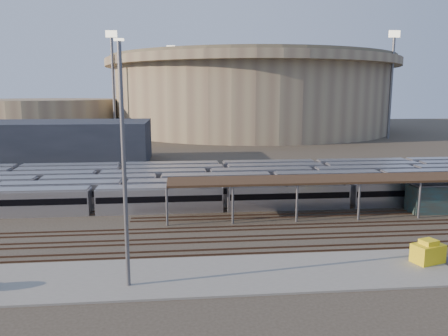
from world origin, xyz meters
TOP-DOWN VIEW (x-y plane):
  - ground at (0.00, 0.00)m, footprint 420.00×420.00m
  - apron at (-5.00, -15.00)m, footprint 50.00×9.00m
  - subway_trains at (-0.56, 18.50)m, footprint 125.84×23.90m
  - inspection_shed at (22.00, 4.00)m, footprint 60.30×6.00m
  - empty_tracks at (0.00, -5.00)m, footprint 170.00×9.62m
  - stadium at (25.00, 140.00)m, footprint 124.00×124.00m
  - secondary_arena at (-60.00, 130.00)m, footprint 56.00×56.00m
  - service_building at (-35.00, 55.00)m, footprint 42.00×20.00m
  - floodlight_0 at (-30.00, 110.00)m, footprint 4.00×1.00m
  - floodlight_2 at (70.00, 100.00)m, footprint 4.00×1.00m
  - floodlight_3 at (-10.00, 160.00)m, footprint 4.00×1.00m
  - yard_light_pole at (-10.90, -16.62)m, footprint 0.81×0.36m
  - yellow_equipment at (18.50, -14.21)m, footprint 3.45×2.72m

SIDE VIEW (x-z plane):
  - ground at x=0.00m, z-range 0.00..0.00m
  - empty_tracks at x=0.00m, z-range 0.00..0.18m
  - apron at x=-5.00m, z-range 0.00..0.20m
  - yellow_equipment at x=18.50m, z-range 0.20..2.08m
  - subway_trains at x=-0.56m, z-range 0.00..3.60m
  - inspection_shed at x=22.00m, z-range 2.33..7.63m
  - service_building at x=-35.00m, z-range 0.00..10.00m
  - secondary_arena at x=-60.00m, z-range 0.00..14.00m
  - yard_light_pole at x=-10.90m, z-range 0.28..21.49m
  - stadium at x=25.00m, z-range 0.22..32.72m
  - floodlight_0 at x=-30.00m, z-range 1.45..39.85m
  - floodlight_2 at x=70.00m, z-range 1.45..39.85m
  - floodlight_3 at x=-10.00m, z-range 1.45..39.85m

